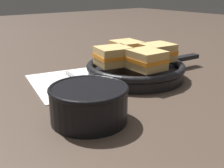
{
  "coord_description": "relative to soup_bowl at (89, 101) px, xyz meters",
  "views": [
    {
      "loc": [
        0.5,
        -0.33,
        0.23
      ],
      "look_at": [
        0.05,
        0.01,
        0.04
      ],
      "focal_mm": 45.0,
      "sensor_mm": 36.0,
      "label": 1
    }
  ],
  "objects": [
    {
      "name": "skillet",
      "position": [
        -0.14,
        0.24,
        -0.02
      ],
      "size": [
        0.26,
        0.37,
        0.04
      ],
      "color": "black",
      "rests_on": "ground_plane"
    },
    {
      "name": "ground_plane",
      "position": [
        -0.1,
        0.08,
        -0.04
      ],
      "size": [
        4.0,
        4.0,
        0.0
      ],
      "primitive_type": "plane",
      "color": "#47382D"
    },
    {
      "name": "sandwich_near_left",
      "position": [
        -0.12,
        0.29,
        0.03
      ],
      "size": [
        0.08,
        0.09,
        0.05
      ],
      "rotation": [
        0.0,
        0.0,
        3.05
      ],
      "color": "#DBB26B",
      "rests_on": "skillet"
    },
    {
      "name": "spoon",
      "position": [
        -0.15,
        0.09,
        -0.03
      ],
      "size": [
        0.18,
        0.04,
        0.01
      ],
      "rotation": [
        0.0,
        0.0,
        -0.13
      ],
      "color": "#B7B7BC",
      "rests_on": "napkin"
    },
    {
      "name": "sandwich_far_left",
      "position": [
        -0.16,
        0.18,
        0.03
      ],
      "size": [
        0.09,
        0.1,
        0.05
      ],
      "rotation": [
        0.0,
        0.0,
        6.09
      ],
      "color": "#DBB26B",
      "rests_on": "skillet"
    },
    {
      "name": "napkin",
      "position": [
        -0.2,
        0.08,
        -0.04
      ],
      "size": [
        0.26,
        0.23,
        0.0
      ],
      "color": "white",
      "rests_on": "ground_plane"
    },
    {
      "name": "sandwich_far_right",
      "position": [
        -0.08,
        0.22,
        0.03
      ],
      "size": [
        0.09,
        0.08,
        0.05
      ],
      "rotation": [
        0.0,
        0.0,
        7.81
      ],
      "color": "#DBB26B",
      "rests_on": "skillet"
    },
    {
      "name": "sandwich_near_right",
      "position": [
        -0.2,
        0.26,
        0.03
      ],
      "size": [
        0.09,
        0.08,
        0.05
      ],
      "rotation": [
        0.0,
        0.0,
        4.59
      ],
      "color": "#DBB26B",
      "rests_on": "skillet"
    },
    {
      "name": "soup_bowl",
      "position": [
        0.0,
        0.0,
        0.0
      ],
      "size": [
        0.14,
        0.14,
        0.07
      ],
      "color": "black",
      "rests_on": "ground_plane"
    }
  ]
}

